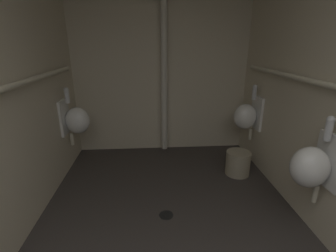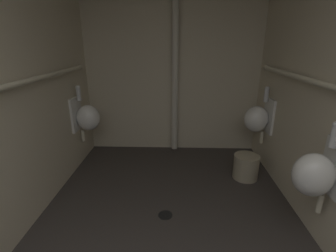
{
  "view_description": "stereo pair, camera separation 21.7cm",
  "coord_description": "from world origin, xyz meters",
  "px_view_note": "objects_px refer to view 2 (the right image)",
  "views": [
    {
      "loc": [
        -0.16,
        0.34,
        1.61
      ],
      "look_at": [
        -0.01,
        2.39,
        0.9
      ],
      "focal_mm": 26.12,
      "sensor_mm": 36.0,
      "label": 1
    },
    {
      "loc": [
        0.06,
        0.34,
        1.61
      ],
      "look_at": [
        -0.01,
        2.39,
        0.9
      ],
      "focal_mm": 26.12,
      "sensor_mm": 36.0,
      "label": 2
    }
  ],
  "objects_px": {
    "urinal_left_mid": "(87,117)",
    "urinal_right_far": "(258,118)",
    "urinal_right_mid": "(316,174)",
    "waste_bin": "(246,167)",
    "floor_drain": "(165,215)",
    "standpipe_back_wall": "(175,66)"
  },
  "relations": [
    {
      "from": "urinal_left_mid",
      "to": "urinal_right_far",
      "type": "distance_m",
      "value": 2.23
    },
    {
      "from": "urinal_right_mid",
      "to": "waste_bin",
      "type": "distance_m",
      "value": 1.2
    },
    {
      "from": "urinal_right_far",
      "to": "floor_drain",
      "type": "relative_size",
      "value": 5.39
    },
    {
      "from": "floor_drain",
      "to": "waste_bin",
      "type": "height_order",
      "value": "waste_bin"
    },
    {
      "from": "urinal_right_mid",
      "to": "standpipe_back_wall",
      "type": "bearing_deg",
      "value": 120.0
    },
    {
      "from": "urinal_right_far",
      "to": "standpipe_back_wall",
      "type": "height_order",
      "value": "standpipe_back_wall"
    },
    {
      "from": "urinal_right_far",
      "to": "waste_bin",
      "type": "xyz_separation_m",
      "value": [
        -0.19,
        -0.33,
        -0.52
      ]
    },
    {
      "from": "floor_drain",
      "to": "waste_bin",
      "type": "distance_m",
      "value": 1.22
    },
    {
      "from": "urinal_left_mid",
      "to": "urinal_right_mid",
      "type": "bearing_deg",
      "value": -31.69
    },
    {
      "from": "urinal_right_mid",
      "to": "floor_drain",
      "type": "distance_m",
      "value": 1.37
    },
    {
      "from": "urinal_left_mid",
      "to": "standpipe_back_wall",
      "type": "xyz_separation_m",
      "value": [
        1.15,
        0.49,
        0.61
      ]
    },
    {
      "from": "standpipe_back_wall",
      "to": "waste_bin",
      "type": "bearing_deg",
      "value": -42.09
    },
    {
      "from": "waste_bin",
      "to": "floor_drain",
      "type": "bearing_deg",
      "value": -142.56
    },
    {
      "from": "urinal_right_mid",
      "to": "standpipe_back_wall",
      "type": "relative_size",
      "value": 0.3
    },
    {
      "from": "floor_drain",
      "to": "urinal_left_mid",
      "type": "bearing_deg",
      "value": 135.76
    },
    {
      "from": "urinal_right_far",
      "to": "urinal_right_mid",
      "type": "bearing_deg",
      "value": -90.0
    },
    {
      "from": "urinal_left_mid",
      "to": "urinal_right_mid",
      "type": "distance_m",
      "value": 2.62
    },
    {
      "from": "urinal_left_mid",
      "to": "urinal_right_mid",
      "type": "relative_size",
      "value": 1.0
    },
    {
      "from": "urinal_left_mid",
      "to": "standpipe_back_wall",
      "type": "bearing_deg",
      "value": 22.92
    },
    {
      "from": "urinal_right_far",
      "to": "floor_drain",
      "type": "height_order",
      "value": "urinal_right_far"
    },
    {
      "from": "urinal_right_far",
      "to": "waste_bin",
      "type": "height_order",
      "value": "urinal_right_far"
    },
    {
      "from": "urinal_left_mid",
      "to": "urinal_right_far",
      "type": "relative_size",
      "value": 1.0
    }
  ]
}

